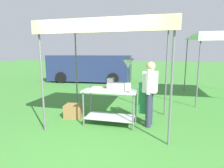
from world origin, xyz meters
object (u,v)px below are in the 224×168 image
Objects in this scene: van_navy at (90,68)px; menu_sign at (128,88)px; donut_cart at (110,100)px; vendor at (150,90)px; supply_crate at (74,111)px; donut_tray at (101,89)px; donut_fryer at (121,79)px; stall_canopy at (111,29)px.

menu_sign is at bearing -62.97° from van_navy.
vendor is at bearing 8.01° from donut_cart.
van_navy is at bearing 106.37° from supply_crate.
van_navy reaches higher than menu_sign.
donut_tray is 0.58× the size of donut_fryer.
stall_canopy is 7.44m from van_navy.
supply_crate is (-2.10, 0.11, -0.72)m from vendor.
donut_fryer reaches higher than supply_crate.
stall_canopy is at bearing 163.31° from donut_fryer.
stall_canopy is at bearing -177.81° from vendor.
donut_cart is 0.25× the size of van_navy.
menu_sign is at bearing -14.19° from supply_crate.
stall_canopy reaches higher than menu_sign.
stall_canopy is at bearing 151.45° from menu_sign.
donut_cart is at bearing -65.70° from van_navy.
van_navy is at bearing 112.58° from donut_tray.
donut_tray reaches higher than supply_crate.
donut_cart is at bearing -171.99° from vendor.
donut_fryer is 1.75m from supply_crate.
stall_canopy reaches higher than donut_tray.
vendor is 7.71m from van_navy.
van_navy is at bearing 114.62° from stall_canopy.
donut_fryer is 0.75m from vendor.
stall_canopy is 2.48m from supply_crate.
donut_tray is 1.20m from vendor.
donut_fryer is at bearing -16.69° from stall_canopy.
stall_canopy is 2.22× the size of donut_cart.
donut_fryer reaches higher than vendor.
donut_fryer is 0.33m from menu_sign.
donut_tray is at bearing -67.42° from van_navy.
donut_cart is 7.38m from van_navy.
stall_canopy is 6.63× the size of donut_tray.
stall_canopy reaches higher than supply_crate.
stall_canopy is 1.76m from vendor.
donut_tray is at bearing -141.74° from stall_canopy.
supply_crate is (-1.13, 0.15, -2.20)m from stall_canopy.
vendor is (1.18, 0.20, -0.02)m from donut_tray.
van_navy is (-3.51, 6.89, -0.11)m from menu_sign.
supply_crate is at bearing -73.63° from van_navy.
vendor is at bearing 2.19° from stall_canopy.
donut_fryer is (0.28, 0.01, 0.56)m from donut_cart.
van_navy is at bearing 116.31° from donut_fryer.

